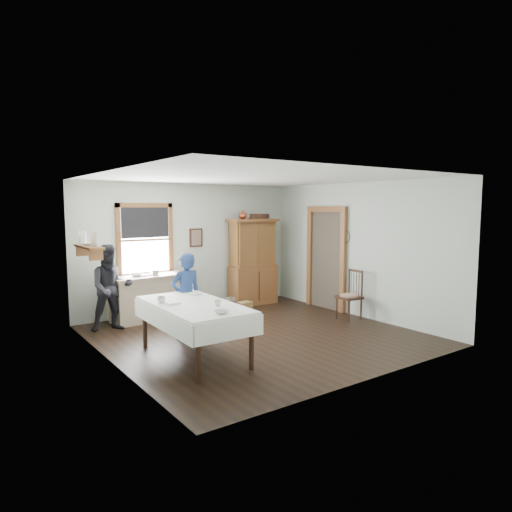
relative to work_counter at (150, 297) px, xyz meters
name	(u,v)px	position (x,y,z in m)	size (l,w,h in m)	color
room	(257,258)	(1.06, -2.11, 0.91)	(5.01, 5.01, 2.70)	black
window	(145,236)	(0.06, 0.35, 1.19)	(1.18, 0.07, 1.48)	white
doorway	(326,255)	(3.52, -1.26, 0.72)	(0.09, 1.14, 2.22)	#473E32
wall_shelf	(88,245)	(-1.31, -0.58, 1.13)	(0.24, 1.00, 0.44)	brown
framed_picture	(196,238)	(1.21, 0.35, 1.11)	(0.30, 0.04, 0.40)	#361C12
rug_beater	(345,231)	(3.51, -1.81, 1.28)	(0.27, 0.27, 0.01)	black
work_counter	(150,297)	(0.00, 0.00, 0.00)	(1.54, 0.59, 0.88)	tan
china_hutch	(253,262)	(2.50, 0.05, 0.53)	(1.14, 0.54, 1.94)	brown
dining_table	(194,331)	(-0.37, -2.55, -0.04)	(1.07, 2.03, 0.81)	white
spindle_chair	(349,295)	(3.19, -2.26, 0.05)	(0.45, 0.45, 0.98)	#361C12
pail	(230,306)	(1.58, -0.43, -0.31)	(0.25, 0.25, 0.27)	#93959A
wicker_basket	(244,306)	(1.96, -0.40, -0.35)	(0.30, 0.21, 0.18)	#A5764A
woman_blue	(186,300)	(-0.04, -1.64, 0.23)	(0.49, 0.32, 1.35)	navy
figure_dark	(111,291)	(-0.87, -0.34, 0.28)	(0.70, 0.54, 1.44)	black
table_cup_a	(161,300)	(-0.74, -2.23, 0.42)	(0.12, 0.12, 0.10)	silver
table_cup_b	(218,303)	(-0.18, -2.91, 0.42)	(0.10, 0.10, 0.09)	silver
table_bowl	(222,312)	(-0.37, -3.33, 0.40)	(0.20, 0.20, 0.05)	silver
counter_book	(139,276)	(-0.24, -0.06, 0.45)	(0.16, 0.21, 0.02)	#775E4F
counter_bowl	(136,275)	(-0.29, -0.03, 0.47)	(0.21, 0.21, 0.07)	silver
shelf_bowl	(88,244)	(-1.31, -0.56, 1.15)	(0.22, 0.22, 0.05)	silver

